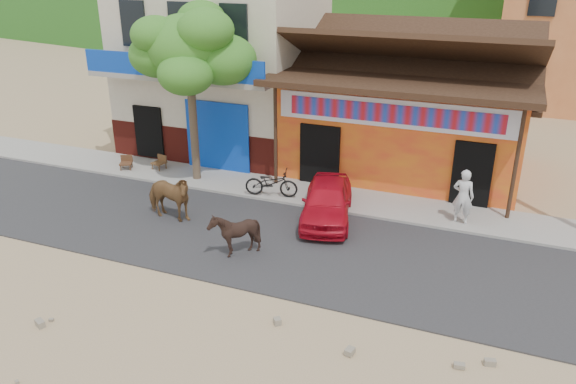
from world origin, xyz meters
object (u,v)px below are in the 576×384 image
(tree, at_px, (191,95))
(scooter, at_px, (271,183))
(pedestrian, at_px, (463,196))
(red_car, at_px, (327,201))
(cow_dark, at_px, (235,233))
(cow_tan, at_px, (168,197))
(cafe_chair_right, at_px, (125,157))
(cafe_chair_left, at_px, (158,157))

(tree, relative_size, scooter, 3.43)
(pedestrian, bearing_deg, red_car, 21.88)
(red_car, bearing_deg, scooter, 145.64)
(tree, bearing_deg, cow_dark, -49.68)
(red_car, xyz_separation_m, scooter, (-2.19, 0.84, -0.07))
(cow_dark, xyz_separation_m, red_car, (1.60, 3.00, -0.03))
(cow_tan, height_order, cafe_chair_right, cow_tan)
(cow_dark, height_order, pedestrian, pedestrian)
(cafe_chair_right, bearing_deg, red_car, -33.17)
(cafe_chair_left, bearing_deg, tree, 3.06)
(red_car, distance_m, cafe_chair_right, 8.26)
(tree, height_order, cafe_chair_right, tree)
(scooter, bearing_deg, cafe_chair_left, 69.45)
(tree, bearing_deg, cafe_chair_left, 170.86)
(scooter, bearing_deg, pedestrian, -99.05)
(cow_tan, distance_m, pedestrian, 8.72)
(tree, xyz_separation_m, red_car, (5.29, -1.34, -2.47))
(cow_tan, xyz_separation_m, pedestrian, (8.24, 2.86, 0.18))
(red_car, height_order, pedestrian, pedestrian)
(red_car, bearing_deg, tree, 152.48)
(cow_dark, xyz_separation_m, pedestrian, (5.42, 4.09, 0.28))
(pedestrian, relative_size, cafe_chair_left, 1.78)
(scooter, distance_m, pedestrian, 6.02)
(pedestrian, bearing_deg, cow_dark, 42.97)
(tree, bearing_deg, pedestrian, -1.60)
(cow_dark, height_order, cafe_chair_left, cow_dark)
(cafe_chair_left, bearing_deg, red_car, -0.79)
(red_car, distance_m, scooter, 2.34)
(cow_dark, distance_m, cafe_chair_right, 7.79)
(cow_tan, height_order, red_car, cow_tan)
(pedestrian, bearing_deg, cow_tan, 25.09)
(scooter, height_order, cafe_chair_left, cafe_chair_left)
(cow_dark, height_order, scooter, cow_dark)
(red_car, bearing_deg, cafe_chair_left, 153.75)
(tree, height_order, scooter, tree)
(cow_tan, xyz_separation_m, cafe_chair_right, (-3.76, 2.94, -0.20))
(cow_dark, xyz_separation_m, cafe_chair_right, (-6.58, 4.17, -0.09))
(red_car, xyz_separation_m, pedestrian, (3.81, 1.09, 0.31))
(cow_tan, distance_m, cafe_chair_right, 4.77)
(cafe_chair_left, xyz_separation_m, cafe_chair_right, (-1.13, -0.46, -0.01))
(cow_dark, distance_m, pedestrian, 6.79)
(tree, height_order, pedestrian, tree)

